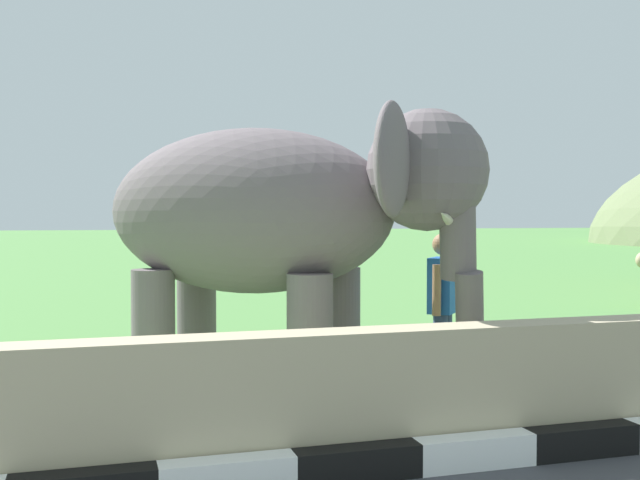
% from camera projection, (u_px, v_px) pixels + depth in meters
% --- Properties ---
extents(barrier_parapet, '(28.00, 0.36, 1.00)m').
position_uv_depth(barrier_parapet, '(100.00, 417.00, 4.95)').
color(barrier_parapet, tan).
rests_on(barrier_parapet, ground_plane).
extents(elephant, '(3.94, 3.64, 2.85)m').
position_uv_depth(elephant, '(281.00, 215.00, 7.59)').
color(elephant, '#685C61').
rests_on(elephant, ground_plane).
extents(person_handler, '(0.47, 0.54, 1.66)m').
position_uv_depth(person_handler, '(443.00, 303.00, 7.85)').
color(person_handler, navy).
rests_on(person_handler, ground_plane).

